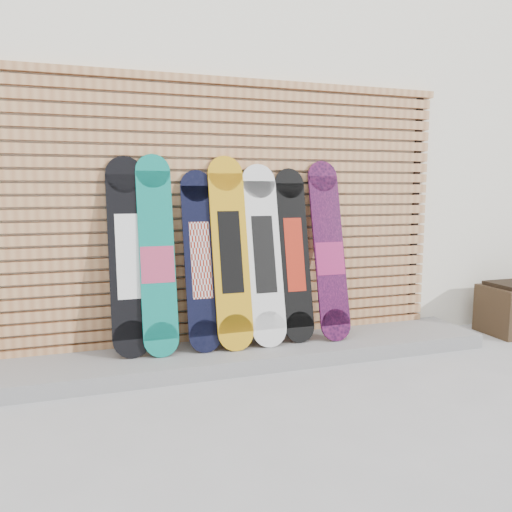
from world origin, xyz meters
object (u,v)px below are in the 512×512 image
(snowboard_0, at_px, (128,256))
(snowboard_1, at_px, (157,256))
(snowboard_5, at_px, (294,255))
(snowboard_4, at_px, (264,254))
(snowboard_2, at_px, (201,260))
(snowboard_3, at_px, (230,252))
(snowboard_6, at_px, (329,251))

(snowboard_0, relative_size, snowboard_1, 0.99)
(snowboard_5, bearing_deg, snowboard_4, -176.28)
(snowboard_4, relative_size, snowboard_5, 1.02)
(snowboard_0, relative_size, snowboard_5, 1.05)
(snowboard_2, relative_size, snowboard_5, 0.98)
(snowboard_1, xyz_separation_m, snowboard_4, (0.87, -0.01, -0.02))
(snowboard_3, xyz_separation_m, snowboard_5, (0.56, 0.02, -0.05))
(snowboard_1, relative_size, snowboard_3, 1.00)
(snowboard_1, distance_m, snowboard_3, 0.58)
(snowboard_0, bearing_deg, snowboard_4, -2.02)
(snowboard_3, distance_m, snowboard_5, 0.57)
(snowboard_3, relative_size, snowboard_4, 1.04)
(snowboard_2, xyz_separation_m, snowboard_6, (1.12, -0.03, 0.03))
(snowboard_1, bearing_deg, snowboard_2, 0.46)
(snowboard_1, height_order, snowboard_4, snowboard_1)
(snowboard_4, xyz_separation_m, snowboard_5, (0.28, 0.02, -0.02))
(snowboard_1, relative_size, snowboard_4, 1.04)
(snowboard_2, height_order, snowboard_4, snowboard_4)
(snowboard_3, bearing_deg, snowboard_4, 0.48)
(snowboard_5, bearing_deg, snowboard_6, -5.60)
(snowboard_0, height_order, snowboard_3, snowboard_3)
(snowboard_0, xyz_separation_m, snowboard_2, (0.56, -0.02, -0.05))
(snowboard_0, bearing_deg, snowboard_5, -0.85)
(snowboard_2, bearing_deg, snowboard_3, -4.39)
(snowboard_1, distance_m, snowboard_6, 1.46)
(snowboard_5, xyz_separation_m, snowboard_6, (0.31, -0.03, 0.02))
(snowboard_5, bearing_deg, snowboard_1, -179.76)
(snowboard_5, height_order, snowboard_6, snowboard_6)
(snowboard_0, xyz_separation_m, snowboard_4, (1.08, -0.04, -0.02))
(snowboard_3, distance_m, snowboard_6, 0.88)
(snowboard_1, height_order, snowboard_6, snowboard_1)
(snowboard_0, distance_m, snowboard_4, 1.09)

